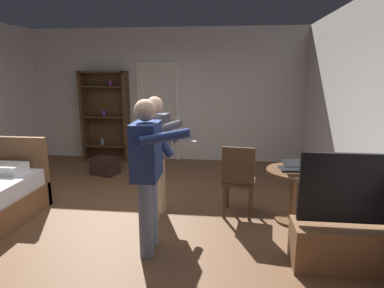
% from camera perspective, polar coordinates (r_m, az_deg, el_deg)
% --- Properties ---
extents(ground_plane, '(7.01, 7.01, 0.00)m').
position_cam_1_polar(ground_plane, '(4.44, -12.53, -13.37)').
color(ground_plane, brown).
extents(wall_back, '(6.16, 0.12, 2.84)m').
position_cam_1_polar(wall_back, '(7.16, -4.64, 8.56)').
color(wall_back, silver).
rests_on(wall_back, ground_plane).
extents(wall_right, '(0.12, 6.61, 2.84)m').
position_cam_1_polar(wall_right, '(4.14, 29.94, 3.92)').
color(wall_right, silver).
rests_on(wall_right, ground_plane).
extents(doorway_frame, '(0.93, 0.08, 2.13)m').
position_cam_1_polar(doorway_frame, '(7.13, -5.90, 6.92)').
color(doorway_frame, white).
rests_on(doorway_frame, ground_plane).
extents(bookshelf, '(1.02, 0.32, 1.94)m').
position_cam_1_polar(bookshelf, '(7.35, -15.02, 5.38)').
color(bookshelf, '#4C331E').
rests_on(bookshelf, ground_plane).
extents(tv_flatscreen, '(1.23, 0.40, 1.19)m').
position_cam_1_polar(tv_flatscreen, '(3.68, 27.12, -14.53)').
color(tv_flatscreen, brown).
rests_on(tv_flatscreen, ground_plane).
extents(side_table, '(0.71, 0.71, 0.70)m').
position_cam_1_polar(side_table, '(4.41, 17.51, -7.16)').
color(side_table, brown).
rests_on(side_table, ground_plane).
extents(laptop, '(0.35, 0.36, 0.15)m').
position_cam_1_polar(laptop, '(4.28, 17.52, -3.88)').
color(laptop, black).
rests_on(laptop, side_table).
extents(bottle_on_table, '(0.06, 0.06, 0.26)m').
position_cam_1_polar(bottle_on_table, '(4.26, 19.85, -3.28)').
color(bottle_on_table, '#3A5222').
rests_on(bottle_on_table, side_table).
extents(wooden_chair, '(0.47, 0.47, 0.99)m').
position_cam_1_polar(wooden_chair, '(4.34, 8.23, -6.04)').
color(wooden_chair, '#4C331E').
rests_on(wooden_chair, ground_plane).
extents(person_blue_shirt, '(0.68, 0.57, 1.66)m').
position_cam_1_polar(person_blue_shirt, '(3.41, -7.80, -3.95)').
color(person_blue_shirt, slate).
rests_on(person_blue_shirt, ground_plane).
extents(person_striped_shirt, '(0.62, 0.66, 1.62)m').
position_cam_1_polar(person_striped_shirt, '(4.25, -6.29, -0.91)').
color(person_striped_shirt, tan).
rests_on(person_striped_shirt, ground_plane).
extents(suitcase_dark, '(0.55, 0.47, 0.32)m').
position_cam_1_polar(suitcase_dark, '(6.41, -15.12, -3.79)').
color(suitcase_dark, black).
rests_on(suitcase_dark, ground_plane).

